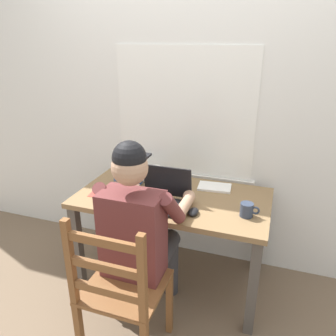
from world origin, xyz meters
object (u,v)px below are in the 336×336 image
seated_person (141,229)px  landscape_photo_print (99,195)px  laptop (163,196)px  desk (173,208)px  coffee_mug_white (156,173)px  computer_mouse (193,212)px  coffee_mug_dark (247,210)px  book_stack_main (129,178)px  wooden_chair (121,292)px

seated_person → landscape_photo_print: 0.51m
laptop → landscape_photo_print: bearing=-177.2°
desk → seated_person: (-0.06, -0.42, 0.08)m
coffee_mug_white → computer_mouse: bearing=-46.5°
coffee_mug_dark → book_stack_main: size_ratio=0.55×
desk → coffee_mug_white: size_ratio=11.59×
book_stack_main → coffee_mug_dark: bearing=-12.4°
seated_person → computer_mouse: 0.34m
computer_mouse → coffee_mug_white: size_ratio=0.89×
wooden_chair → coffee_mug_white: 0.99m
coffee_mug_white → landscape_photo_print: bearing=-126.1°
wooden_chair → landscape_photo_print: wooden_chair is taller
wooden_chair → coffee_mug_dark: wooden_chair is taller
book_stack_main → desk: bearing=-11.4°
coffee_mug_white → book_stack_main: coffee_mug_white is taller
wooden_chair → computer_mouse: 0.62m
coffee_mug_dark → computer_mouse: bearing=-165.1°
landscape_photo_print → wooden_chair: bearing=-57.7°
laptop → coffee_mug_dark: laptop is taller
laptop → coffee_mug_dark: bearing=1.2°
wooden_chair → book_stack_main: 0.89m
landscape_photo_print → desk: bearing=11.8°
laptop → coffee_mug_dark: size_ratio=2.81×
computer_mouse → wooden_chair: bearing=-116.9°
wooden_chair → landscape_photo_print: (-0.43, 0.55, 0.25)m
seated_person → wooden_chair: bearing=-90.0°
computer_mouse → landscape_photo_print: size_ratio=0.77×
desk → laptop: size_ratio=3.94×
computer_mouse → book_stack_main: 0.63m
computer_mouse → book_stack_main: (-0.56, 0.27, 0.03)m
laptop → computer_mouse: 0.24m
desk → landscape_photo_print: (-0.49, -0.15, 0.10)m
wooden_chair → laptop: same height
computer_mouse → landscape_photo_print: 0.69m
coffee_mug_white → landscape_photo_print: size_ratio=0.86×
landscape_photo_print → book_stack_main: bearing=56.0°
coffee_mug_white → coffee_mug_dark: coffee_mug_white is taller
laptop → computer_mouse: size_ratio=3.30×
desk → laptop: (-0.02, -0.13, 0.15)m
laptop → desk: bearing=80.6°
seated_person → landscape_photo_print: (-0.43, 0.27, 0.02)m
laptop → computer_mouse: laptop is taller
seated_person → laptop: (0.03, 0.29, 0.08)m
seated_person → laptop: 0.31m
seated_person → coffee_mug_dark: 0.65m
seated_person → coffee_mug_white: seated_person is taller
computer_mouse → coffee_mug_dark: size_ratio=0.85×
computer_mouse → landscape_photo_print: (-0.69, 0.05, -0.02)m
coffee_mug_dark → book_stack_main: bearing=167.6°
desk → laptop: bearing=-99.4°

